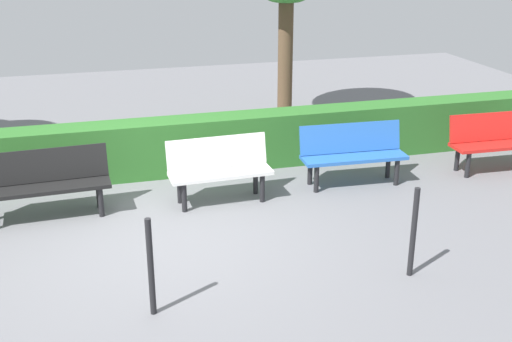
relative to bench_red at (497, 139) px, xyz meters
The scene contains 8 objects.
ground_plane 5.37m from the bench_red, ahead, with size 19.58×19.58×0.00m, color slate.
bench_red is the anchor object (origin of this frame).
bench_blue 2.33m from the bench_red, ahead, with size 1.52×0.54×0.86m.
bench_white 4.30m from the bench_red, ahead, with size 1.38×0.51×0.86m.
bench_black 6.54m from the bench_red, ahead, with size 1.64×0.53×0.86m.
hedge_row 4.48m from the bench_red, 14.98° to the right, with size 15.58×0.51×0.82m, color #2D6B28.
railing_post_mid 3.77m from the bench_red, 42.50° to the left, with size 0.06×0.06×1.00m, color black.
railing_post_far 6.06m from the bench_red, 24.85° to the left, with size 0.06×0.06×1.00m, color black.
Camera 1 is at (0.69, 6.95, 3.47)m, focal length 44.88 mm.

